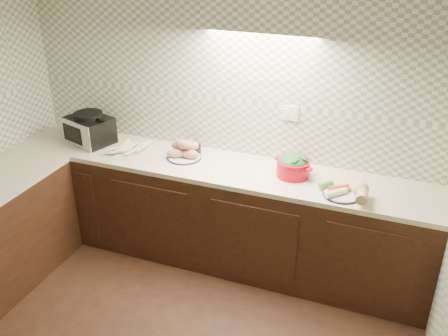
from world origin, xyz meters
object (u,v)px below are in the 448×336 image
(veg_plate, at_px, (350,191))
(toaster_oven, at_px, (89,129))
(sweet_potato_plate, at_px, (184,151))
(onion_bowl, at_px, (191,147))
(dutch_oven, at_px, (293,165))
(parsnip_pile, at_px, (127,147))

(veg_plate, bearing_deg, toaster_oven, 176.13)
(sweet_potato_plate, height_order, veg_plate, sweet_potato_plate)
(sweet_potato_plate, relative_size, veg_plate, 0.76)
(toaster_oven, xyz_separation_m, onion_bowl, (0.94, 0.12, -0.08))
(toaster_oven, height_order, sweet_potato_plate, toaster_oven)
(dutch_oven, height_order, veg_plate, dutch_oven)
(toaster_oven, distance_m, dutch_oven, 1.86)
(parsnip_pile, distance_m, onion_bowl, 0.57)
(sweet_potato_plate, bearing_deg, parsnip_pile, -175.00)
(toaster_oven, relative_size, dutch_oven, 1.37)
(parsnip_pile, xyz_separation_m, sweet_potato_plate, (0.53, 0.05, 0.03))
(parsnip_pile, bearing_deg, veg_plate, -3.50)
(veg_plate, bearing_deg, sweet_potato_plate, 173.32)
(toaster_oven, bearing_deg, parsnip_pile, 12.15)
(onion_bowl, bearing_deg, parsnip_pile, -163.54)
(onion_bowl, distance_m, veg_plate, 1.42)
(onion_bowl, relative_size, dutch_oven, 0.49)
(toaster_oven, xyz_separation_m, veg_plate, (2.33, -0.16, -0.08))
(parsnip_pile, relative_size, onion_bowl, 2.39)
(toaster_oven, xyz_separation_m, dutch_oven, (1.86, 0.02, -0.04))
(parsnip_pile, height_order, dutch_oven, dutch_oven)
(dutch_oven, bearing_deg, onion_bowl, -163.83)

